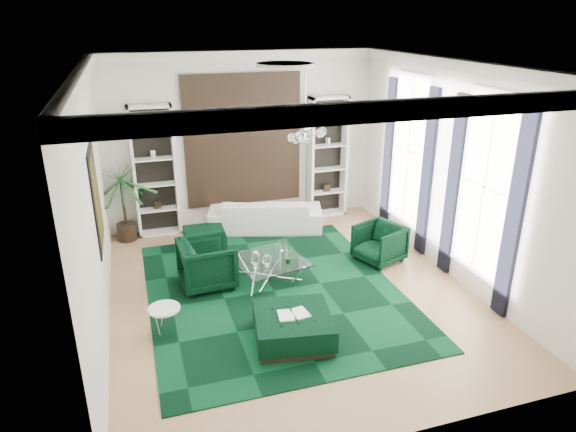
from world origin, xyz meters
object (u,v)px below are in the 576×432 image
object	(u,v)px
sofa	(265,214)
coffee_table	(269,270)
armchair_right	(379,243)
palm	(122,191)
side_table	(165,322)
ottoman_front	(293,328)
armchair_left	(207,264)
ottoman_side	(205,239)

from	to	relation	value
sofa	coffee_table	bearing A→B (deg)	92.71
armchair_right	palm	size ratio (longest dim) A/B	0.38
coffee_table	side_table	bearing A→B (deg)	-148.39
ottoman_front	side_table	size ratio (longest dim) A/B	2.32
armchair_right	coffee_table	xyz separation A→B (m)	(-2.24, -0.11, -0.17)
armchair_left	armchair_right	bearing A→B (deg)	-94.36
ottoman_side	ottoman_front	bearing A→B (deg)	-78.95
sofa	side_table	distance (m)	4.29
side_table	armchair_left	bearing A→B (deg)	57.35
ottoman_front	side_table	bearing A→B (deg)	158.12
side_table	coffee_table	bearing A→B (deg)	31.61
ottoman_side	palm	bearing A→B (deg)	150.61
ottoman_side	palm	size ratio (longest dim) A/B	0.37
armchair_left	ottoman_front	world-z (taller)	armchair_left
coffee_table	ottoman_side	xyz separation A→B (m)	(-0.88, 1.78, -0.02)
coffee_table	palm	world-z (taller)	palm
sofa	ottoman_side	distance (m)	1.54
ottoman_side	armchair_right	bearing A→B (deg)	-28.18
armchair_right	side_table	xyz separation A→B (m)	(-4.17, -1.30, -0.15)
armchair_right	ottoman_side	world-z (taller)	armchair_right
armchair_right	ottoman_front	xyz separation A→B (m)	(-2.40, -2.01, -0.15)
palm	armchair_left	bearing A→B (deg)	-62.10
armchair_left	coffee_table	bearing A→B (deg)	-101.24
armchair_left	side_table	xyz separation A→B (m)	(-0.85, -1.33, -0.20)
armchair_left	palm	distance (m)	2.90
side_table	ottoman_front	bearing A→B (deg)	-21.88
armchair_left	side_table	distance (m)	1.59
coffee_table	palm	distance (m)	3.68
armchair_left	armchair_right	world-z (taller)	armchair_left
ottoman_front	palm	world-z (taller)	palm
side_table	palm	world-z (taller)	palm
palm	side_table	bearing A→B (deg)	-82.98
armchair_right	coffee_table	distance (m)	2.25
coffee_table	side_table	xyz separation A→B (m)	(-1.93, -1.19, 0.03)
armchair_left	ottoman_side	distance (m)	1.67
sofa	palm	xyz separation A→B (m)	(-2.96, 0.33, 0.73)
ottoman_side	armchair_left	bearing A→B (deg)	-96.80
sofa	ottoman_side	size ratio (longest dim) A/B	3.04
armchair_right	ottoman_front	world-z (taller)	armchair_right
ottoman_side	side_table	world-z (taller)	side_table
palm	ottoman_front	bearing A→B (deg)	-63.75
armchair_left	coffee_table	world-z (taller)	armchair_left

